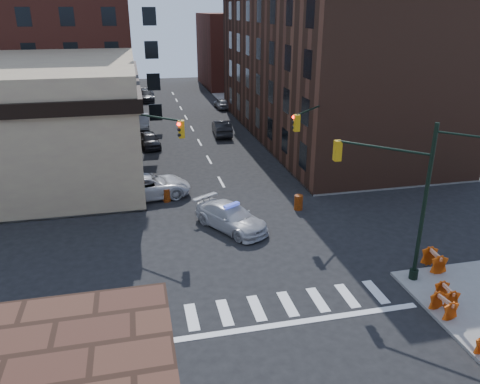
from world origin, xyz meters
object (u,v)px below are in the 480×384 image
barricade_nw_a (138,190)px  barrel_bank (167,195)px  pickup (148,186)px  barricade_se_a (434,261)px  police_car (231,217)px  parked_car_enear (222,128)px  parked_car_wnear (149,140)px  pedestrian_b (67,202)px  barrel_road (299,202)px  pedestrian_a (135,187)px  parked_car_wfar (142,121)px

barricade_nw_a → barrel_bank: bearing=-39.6°
pickup → barricade_se_a: (14.09, -13.73, -0.22)m
police_car → parked_car_enear: parked_car_enear is taller
police_car → barricade_nw_a: 8.44m
parked_car_wnear → pickup: bearing=-100.2°
parked_car_enear → pedestrian_b: 23.06m
barrel_road → barricade_nw_a: 11.56m
barrel_bank → barricade_se_a: barricade_se_a is taller
pedestrian_b → barrel_road: 15.48m
pedestrian_a → barricade_nw_a: (0.14, 0.47, -0.40)m
pedestrian_a → barrel_bank: size_ratio=1.86×
barrel_road → barricade_se_a: (4.17, -9.23, 0.12)m
barrel_road → police_car: bearing=-159.8°
pedestrian_a → pedestrian_b: pedestrian_a is taller
pickup → parked_car_wfar: 21.79m
pickup → barrel_bank: size_ratio=6.40×
parked_car_wnear → parked_car_enear: parked_car_enear is taller
parked_car_wfar → pickup: bearing=-89.1°
barrel_road → barricade_se_a: bearing=-65.7°
barrel_bank → police_car: bearing=-56.1°
pedestrian_b → barricade_nw_a: pedestrian_b is taller
barrel_bank → pedestrian_a: bearing=165.0°
parked_car_wnear → barrel_bank: bearing=-95.0°
pedestrian_a → barrel_road: pedestrian_a is taller
pedestrian_a → barrel_bank: pedestrian_a is taller
barrel_bank → barricade_nw_a: size_ratio=0.73×
parked_car_wnear → pedestrian_a: (-1.59, -13.82, 0.30)m
parked_car_enear → barrel_bank: bearing=70.9°
pedestrian_a → pedestrian_b: bearing=-138.4°
parked_car_wnear → parked_car_enear: size_ratio=0.87×
pickup → parked_car_enear: size_ratio=1.24×
pickup → barricade_se_a: pickup is taller
parked_car_wfar → barrel_bank: 22.87m
parked_car_enear → pedestrian_a: size_ratio=2.78×
parked_car_wnear → barricade_se_a: (13.37, -27.05, -0.10)m
parked_car_wnear → pedestrian_b: pedestrian_b is taller
parked_car_wnear → pedestrian_b: 16.51m
barrel_road → parked_car_enear: bearing=93.8°
pickup → pedestrian_a: (-0.87, -0.49, 0.19)m
police_car → barrel_bank: bearing=93.3°
pedestrian_b → barrel_road: pedestrian_b is taller
barrel_road → parked_car_wnear: bearing=117.3°
parked_car_wnear → pedestrian_a: pedestrian_a is taller
pickup → pedestrian_b: 5.72m
police_car → parked_car_wnear: bearing=71.2°
police_car → barrel_bank: police_car is taller
parked_car_wnear → barrel_road: 20.06m
pickup → pedestrian_a: bearing=112.3°
barrel_road → barrel_bank: barrel_road is taller
parked_car_enear → barricade_nw_a: (-9.29, -16.40, -0.18)m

